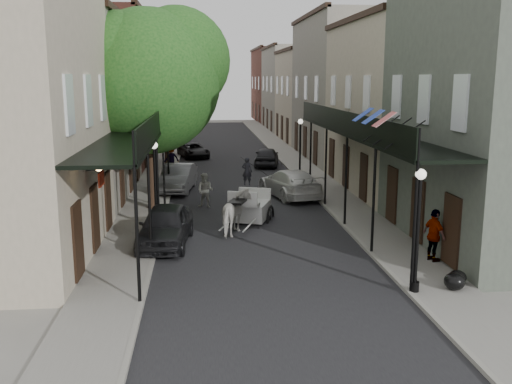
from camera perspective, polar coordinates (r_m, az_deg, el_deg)
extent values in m
plane|color=gray|center=(18.85, 1.43, -8.46)|extent=(140.00, 140.00, 0.00)
cube|color=black|center=(38.20, -2.20, 1.75)|extent=(8.00, 90.00, 0.01)
cube|color=gray|center=(38.23, -9.71, 1.69)|extent=(2.20, 90.00, 0.12)
cube|color=gray|center=(38.80, 5.19, 1.94)|extent=(2.20, 90.00, 0.12)
cube|color=#B7A992|center=(48.04, -13.42, 9.72)|extent=(5.00, 80.00, 10.50)
cube|color=gray|center=(48.82, 7.32, 9.95)|extent=(5.00, 80.00, 10.50)
cube|color=black|center=(24.88, -12.10, 5.60)|extent=(2.20, 18.00, 0.12)
cube|color=black|center=(24.74, -9.71, 6.83)|extent=(0.06, 18.00, 1.00)
cylinder|color=black|center=(16.28, -11.81, -4.10)|extent=(0.10, 0.10, 4.00)
cylinder|color=black|center=(24.05, -9.81, 0.97)|extent=(0.10, 0.10, 4.00)
cylinder|color=black|center=(31.94, -8.79, 3.56)|extent=(0.10, 0.10, 4.00)
cube|color=black|center=(25.74, 10.73, 5.84)|extent=(2.20, 18.00, 0.12)
cube|color=black|center=(25.42, 8.48, 6.98)|extent=(0.06, 18.00, 1.00)
cylinder|color=black|center=(17.31, 15.57, -3.35)|extent=(0.10, 0.10, 4.00)
cylinder|color=black|center=(24.77, 8.98, 1.30)|extent=(0.10, 0.10, 4.00)
cylinder|color=black|center=(32.48, 5.48, 3.77)|extent=(0.10, 0.10, 4.00)
cylinder|color=#382619|center=(27.92, -10.51, 4.04)|extent=(0.44, 0.44, 5.60)
sphere|color=#184917|center=(27.71, -10.76, 10.78)|extent=(6.80, 6.80, 6.80)
sphere|color=#184917|center=(28.23, -7.90, 12.91)|extent=(5.10, 5.10, 5.10)
cylinder|color=#382619|center=(41.84, -8.89, 6.10)|extent=(0.44, 0.44, 5.04)
sphere|color=#184917|center=(41.68, -9.02, 10.13)|extent=(6.00, 6.00, 6.00)
sphere|color=#184917|center=(42.22, -7.35, 11.41)|extent=(4.50, 4.50, 4.50)
cylinder|color=black|center=(17.90, 15.55, -9.08)|extent=(0.28, 0.28, 0.30)
cylinder|color=black|center=(17.43, 15.82, -4.29)|extent=(0.12, 0.12, 3.40)
sphere|color=white|center=(17.03, 16.16, 1.71)|extent=(0.32, 0.32, 0.32)
cylinder|color=black|center=(24.46, -9.89, -3.30)|extent=(0.28, 0.28, 0.30)
cylinder|color=black|center=(24.12, -10.02, 0.27)|extent=(0.12, 0.12, 3.40)
sphere|color=white|center=(23.83, -10.17, 4.64)|extent=(0.32, 0.32, 0.32)
cylinder|color=black|center=(36.66, 4.39, 1.74)|extent=(0.28, 0.28, 0.30)
cylinder|color=black|center=(36.44, 4.43, 4.14)|extent=(0.12, 0.12, 3.40)
sphere|color=white|center=(36.25, 4.47, 7.04)|extent=(0.32, 0.32, 0.32)
imported|color=silver|center=(23.56, -1.95, -2.12)|extent=(1.59, 2.32, 1.79)
torus|color=black|center=(26.80, -2.05, -0.95)|extent=(0.54, 1.36, 1.40)
torus|color=black|center=(26.40, 1.69, -1.14)|extent=(0.54, 1.36, 1.40)
torus|color=black|center=(25.39, -2.46, -2.41)|extent=(0.30, 0.71, 0.73)
torus|color=black|center=(25.07, 0.51, -2.58)|extent=(0.30, 0.71, 0.73)
cube|color=silver|center=(26.28, -0.30, -0.15)|extent=(2.07, 2.34, 0.76)
cube|color=silver|center=(25.09, -0.91, 0.56)|extent=(1.43, 0.98, 0.13)
cube|color=silver|center=(24.77, -1.06, 1.19)|extent=(1.27, 0.52, 0.54)
imported|color=black|center=(24.97, -0.91, 2.09)|extent=(0.52, 0.42, 1.22)
imported|color=#B3B3A9|center=(28.51, -5.09, 0.16)|extent=(1.04, 0.94, 1.73)
imported|color=gray|center=(39.23, -8.46, 3.35)|extent=(1.30, 1.11, 1.74)
imported|color=gray|center=(20.68, 17.40, -4.15)|extent=(0.73, 1.17, 1.85)
imported|color=black|center=(22.37, -9.03, -3.32)|extent=(2.26, 4.70, 1.55)
imported|color=#949599|center=(32.91, -7.82, 1.41)|extent=(2.21, 4.75, 1.51)
imported|color=black|center=(46.60, -6.27, 4.16)|extent=(2.96, 4.59, 1.18)
imported|color=silver|center=(31.02, 3.41, 0.89)|extent=(3.31, 5.58, 1.51)
imported|color=black|center=(41.78, 1.07, 3.57)|extent=(2.33, 4.38, 1.42)
ellipsoid|color=black|center=(18.32, 19.24, -8.43)|extent=(0.63, 0.63, 0.53)
ellipsoid|color=black|center=(18.85, 19.49, -8.05)|extent=(0.55, 0.55, 0.44)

